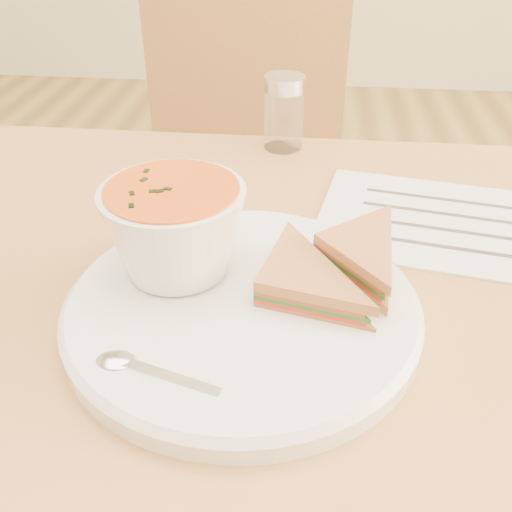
% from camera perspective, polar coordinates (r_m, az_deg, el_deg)
% --- Properties ---
extents(dining_table, '(1.00, 0.70, 0.75)m').
position_cam_1_polar(dining_table, '(0.83, -1.95, -23.52)').
color(dining_table, '#A26532').
rests_on(dining_table, floor).
extents(chair_far, '(0.50, 0.50, 0.96)m').
position_cam_1_polar(chair_far, '(1.20, -0.18, 4.68)').
color(chair_far, brown).
rests_on(chair_far, floor).
extents(plate, '(0.39, 0.39, 0.02)m').
position_cam_1_polar(plate, '(0.50, -1.40, -5.24)').
color(plate, white).
rests_on(plate, dining_table).
extents(soup_bowl, '(0.14, 0.14, 0.09)m').
position_cam_1_polar(soup_bowl, '(0.50, -8.04, 2.18)').
color(soup_bowl, white).
rests_on(soup_bowl, plate).
extents(sandwich_half_a, '(0.12, 0.12, 0.03)m').
position_cam_1_polar(sandwich_half_a, '(0.47, -0.26, -4.16)').
color(sandwich_half_a, '#BF7743').
rests_on(sandwich_half_a, plate).
extents(sandwich_half_b, '(0.13, 0.13, 0.03)m').
position_cam_1_polar(sandwich_half_b, '(0.51, 5.72, 0.82)').
color(sandwich_half_b, '#BF7743').
rests_on(sandwich_half_b, plate).
extents(spoon, '(0.16, 0.07, 0.01)m').
position_cam_1_polar(spoon, '(0.42, -8.48, -12.04)').
color(spoon, silver).
rests_on(spoon, plate).
extents(paper_menu, '(0.30, 0.24, 0.00)m').
position_cam_1_polar(paper_menu, '(0.66, 18.20, 3.19)').
color(paper_menu, white).
rests_on(paper_menu, dining_table).
extents(condiment_shaker, '(0.07, 0.07, 0.10)m').
position_cam_1_polar(condiment_shaker, '(0.80, 2.81, 14.11)').
color(condiment_shaker, silver).
rests_on(condiment_shaker, dining_table).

